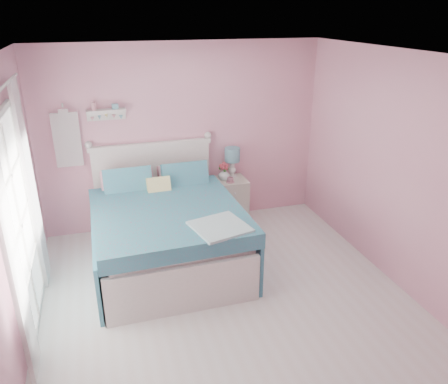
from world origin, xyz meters
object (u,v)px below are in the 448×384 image
bed (166,231)px  nightstand (230,200)px  vase (224,174)px  teacup (230,180)px  table_lamp (232,157)px

bed → nightstand: bearing=36.0°
nightstand → vase: 0.43m
bed → nightstand: 1.39m
bed → teacup: (1.07, 0.74, 0.29)m
nightstand → teacup: teacup is taller
table_lamp → vase: bearing=-150.6°
bed → nightstand: size_ratio=3.27×
table_lamp → teacup: (-0.09, -0.21, -0.27)m
nightstand → vase: bearing=171.8°
table_lamp → vase: (-0.15, -0.09, -0.22)m
bed → teacup: size_ratio=24.10×
teacup → bed: bearing=-145.3°
bed → teacup: bed is taller
bed → table_lamp: (1.16, 0.95, 0.57)m
bed → teacup: 1.33m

